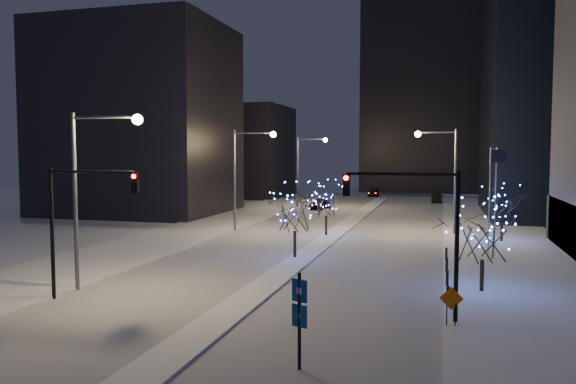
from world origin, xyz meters
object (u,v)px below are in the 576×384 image
(street_lamp_w_near, at_px, (91,176))
(holiday_tree_plaza_far, at_px, (502,206))
(street_lamp_w_mid, at_px, (245,166))
(traffic_signal_east, at_px, (421,219))
(holiday_tree_median_far, at_px, (326,199))
(wayfinding_sign, at_px, (299,310))
(traffic_signal_west, at_px, (77,211))
(street_lamp_w_far, at_px, (305,162))
(holiday_tree_median_near, at_px, (295,210))
(holiday_tree_plaza_near, at_px, (483,231))
(construction_sign, at_px, (451,302))
(car_mid, at_px, (436,198))
(car_near, at_px, (320,204))
(street_lamp_east, at_px, (445,167))
(car_far, at_px, (373,193))

(street_lamp_w_near, distance_m, holiday_tree_plaza_far, 34.18)
(street_lamp_w_mid, relative_size, traffic_signal_east, 1.43)
(holiday_tree_median_far, bearing_deg, wayfinding_sign, -80.18)
(traffic_signal_west, bearing_deg, holiday_tree_median_far, 72.87)
(street_lamp_w_near, xyz_separation_m, holiday_tree_median_far, (8.44, 23.76, -3.03))
(street_lamp_w_far, distance_m, holiday_tree_median_near, 38.73)
(street_lamp_w_far, bearing_deg, holiday_tree_plaza_near, -64.87)
(traffic_signal_west, xyz_separation_m, construction_sign, (18.74, 0.39, -3.57))
(wayfinding_sign, bearing_deg, car_mid, 111.37)
(holiday_tree_median_near, bearing_deg, car_near, 99.30)
(street_lamp_east, distance_m, holiday_tree_median_far, 11.78)
(street_lamp_w_near, relative_size, car_far, 2.11)
(street_lamp_w_near, bearing_deg, holiday_tree_median_far, 70.45)
(street_lamp_w_far, relative_size, car_far, 2.11)
(street_lamp_east, xyz_separation_m, holiday_tree_plaza_near, (1.95, -22.70, -2.98))
(street_lamp_w_near, height_order, wayfinding_sign, street_lamp_w_near)
(street_lamp_east, relative_size, holiday_tree_median_near, 1.86)
(street_lamp_w_near, xyz_separation_m, street_lamp_w_mid, (0.00, 25.00, 0.00))
(street_lamp_w_mid, bearing_deg, car_mid, 64.83)
(wayfinding_sign, relative_size, construction_sign, 2.05)
(holiday_tree_median_far, distance_m, wayfinding_sign, 32.26)
(car_near, bearing_deg, holiday_tree_plaza_near, -57.07)
(street_lamp_w_mid, relative_size, street_lamp_east, 1.00)
(car_far, distance_m, holiday_tree_median_far, 49.65)
(street_lamp_east, xyz_separation_m, wayfinding_sign, (-5.08, -36.00, -4.27))
(holiday_tree_plaza_near, height_order, wayfinding_sign, holiday_tree_plaza_near)
(street_lamp_w_far, relative_size, street_lamp_east, 1.00)
(street_lamp_east, distance_m, holiday_tree_plaza_near, 22.97)
(holiday_tree_plaza_near, bearing_deg, street_lamp_w_far, 115.13)
(car_near, bearing_deg, car_mid, 53.44)
(traffic_signal_west, distance_m, car_far, 75.70)
(holiday_tree_plaza_far, bearing_deg, street_lamp_east, 142.34)
(street_lamp_w_near, bearing_deg, traffic_signal_east, -3.21)
(street_lamp_w_near, distance_m, street_lamp_east, 33.85)
(traffic_signal_west, distance_m, traffic_signal_east, 17.41)
(street_lamp_w_mid, xyz_separation_m, holiday_tree_median_near, (8.44, -12.69, -2.86))
(car_near, relative_size, holiday_tree_plaza_far, 0.90)
(holiday_tree_plaza_far, bearing_deg, holiday_tree_median_near, -142.02)
(holiday_tree_median_near, xyz_separation_m, holiday_tree_median_far, (0.00, 11.45, -0.17))
(wayfinding_sign, bearing_deg, street_lamp_east, 106.55)
(street_lamp_w_mid, xyz_separation_m, holiday_tree_plaza_far, (23.80, -0.69, -3.32))
(holiday_tree_plaza_near, bearing_deg, holiday_tree_median_near, 150.77)
(holiday_tree_plaza_far, bearing_deg, car_far, 108.96)
(holiday_tree_median_near, distance_m, construction_sign, 17.79)
(street_lamp_w_mid, xyz_separation_m, street_lamp_east, (19.02, 3.00, -0.05))
(car_near, bearing_deg, holiday_tree_median_far, -66.73)
(holiday_tree_median_far, height_order, holiday_tree_plaza_near, holiday_tree_plaza_near)
(street_lamp_w_near, xyz_separation_m, traffic_signal_east, (17.88, -1.00, -1.74))
(street_lamp_east, bearing_deg, car_far, 104.89)
(traffic_signal_east, height_order, holiday_tree_plaza_far, traffic_signal_east)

